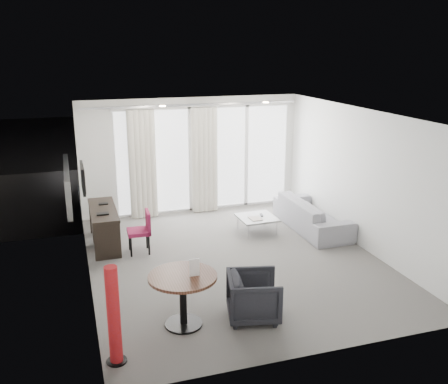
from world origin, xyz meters
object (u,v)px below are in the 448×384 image
object	(u,v)px
desk_chair	(139,232)
sofa	(312,214)
tub_armchair	(254,297)
coffee_table	(257,224)
desk	(104,227)
rattan_chair_a	(224,175)
red_lamp	(114,316)
rattan_chair_b	(234,168)
round_table	(183,300)

from	to	relation	value
desk_chair	sofa	size ratio (longest dim) A/B	0.37
tub_armchair	coffee_table	distance (m)	3.38
desk	rattan_chair_a	size ratio (longest dim) A/B	1.92
desk_chair	coffee_table	distance (m)	2.48
red_lamp	coffee_table	size ratio (longest dim) A/B	1.70
desk	rattan_chair_a	world-z (taller)	rattan_chair_a
rattan_chair_b	desk	bearing A→B (deg)	-152.80
red_lamp	rattan_chair_b	xyz separation A→B (m)	(4.03, 7.47, -0.22)
desk_chair	round_table	xyz separation A→B (m)	(0.21, -2.70, -0.02)
desk	rattan_chair_a	xyz separation A→B (m)	(3.36, 3.00, 0.04)
round_table	rattan_chair_b	bearing A→B (deg)	66.08
round_table	red_lamp	bearing A→B (deg)	-149.57
red_lamp	sofa	distance (m)	5.57
desk_chair	rattan_chair_b	distance (m)	5.33
rattan_chair_b	desk_chair	bearing A→B (deg)	-144.06
desk	tub_armchair	size ratio (longest dim) A/B	2.15
round_table	red_lamp	size ratio (longest dim) A/B	0.74
desk_chair	rattan_chair_a	world-z (taller)	rattan_chair_a
tub_armchair	rattan_chair_b	world-z (taller)	rattan_chair_b
tub_armchair	rattan_chair_a	bearing A→B (deg)	-0.65
desk_chair	red_lamp	world-z (taller)	red_lamp
desk	round_table	xyz separation A→B (m)	(0.78, -3.27, 0.01)
sofa	rattan_chair_a	bearing A→B (deg)	13.78
tub_armchair	sofa	size ratio (longest dim) A/B	0.34
round_table	rattan_chair_b	xyz separation A→B (m)	(3.06, 6.90, 0.03)
desk	tub_armchair	xyz separation A→B (m)	(1.76, -3.38, -0.03)
sofa	desk_chair	bearing A→B (deg)	92.64
desk	red_lamp	xyz separation A→B (m)	(-0.18, -3.83, 0.26)
rattan_chair_a	tub_armchair	bearing A→B (deg)	-105.34
desk_chair	coffee_table	bearing A→B (deg)	9.68
tub_armchair	round_table	bearing A→B (deg)	96.72
round_table	coffee_table	distance (m)	3.76
desk	coffee_table	world-z (taller)	desk
desk	round_table	bearing A→B (deg)	-76.55
desk	rattan_chair_b	size ratio (longest dim) A/B	1.91
rattan_chair_b	sofa	bearing A→B (deg)	-101.23
rattan_chair_b	round_table	bearing A→B (deg)	-130.14
coffee_table	sofa	xyz separation A→B (m)	(1.17, -0.15, 0.15)
coffee_table	round_table	bearing A→B (deg)	-126.68
tub_armchair	sofa	xyz separation A→B (m)	(2.43, 2.98, -0.01)
rattan_chair_a	sofa	bearing A→B (deg)	-77.49
round_table	rattan_chair_a	world-z (taller)	rattan_chair_a
sofa	rattan_chair_b	size ratio (longest dim) A/B	2.65
desk	sofa	size ratio (longest dim) A/B	0.72
round_table	red_lamp	distance (m)	1.15
desk_chair	rattan_chair_a	distance (m)	4.53
tub_armchair	rattan_chair_a	distance (m)	6.58
rattan_chair_a	rattan_chair_b	bearing A→B (deg)	51.56
desk	rattan_chair_a	bearing A→B (deg)	41.76
desk	coffee_table	distance (m)	3.04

